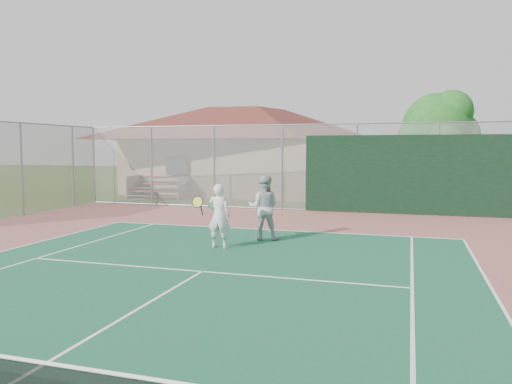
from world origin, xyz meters
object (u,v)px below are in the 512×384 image
(clubhouse, at_px, (247,142))
(player_grey_back, at_px, (264,208))
(bleachers, at_px, (160,186))
(player_white_front, at_px, (218,216))
(tree, at_px, (439,129))

(clubhouse, distance_m, player_grey_back, 15.29)
(bleachers, distance_m, player_white_front, 13.71)
(tree, bearing_deg, player_white_front, -113.85)
(player_white_front, distance_m, player_grey_back, 1.65)
(clubhouse, relative_size, bleachers, 4.53)
(bleachers, distance_m, tree, 13.92)
(clubhouse, distance_m, tree, 10.55)
(bleachers, bearing_deg, tree, 10.01)
(clubhouse, bearing_deg, tree, -9.06)
(tree, distance_m, player_grey_back, 12.99)
(tree, xyz_separation_m, player_white_front, (-5.82, -13.16, -2.59))
(bleachers, height_order, tree, tree)
(player_grey_back, bearing_deg, bleachers, -59.75)
(bleachers, relative_size, player_white_front, 1.89)
(clubhouse, xyz_separation_m, player_grey_back, (5.17, -14.25, -2.01))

